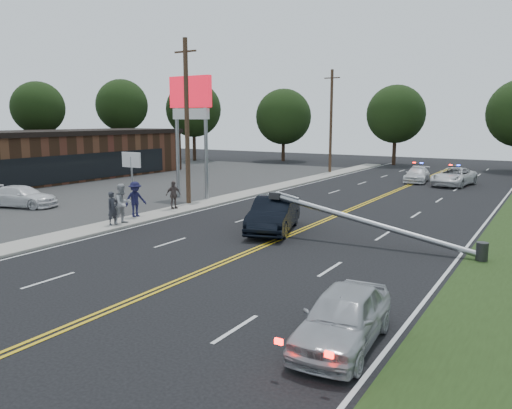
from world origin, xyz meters
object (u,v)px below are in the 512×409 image
Objects in this scene: crashed_sedan at (274,214)px; parked_car at (22,197)px; pylon_sign at (191,108)px; emergency_a at (454,177)px; emergency_b at (417,175)px; waiting_sedan at (343,317)px; bystander_a at (113,208)px; small_sign at (131,164)px; utility_pole_mid at (187,122)px; bystander_b at (123,204)px; bystander_c at (135,199)px; bystander_d at (173,195)px; fallen_streetlight at (380,225)px; utility_pole_far at (331,121)px.

parked_car is (-16.28, -2.17, -0.18)m from crashed_sedan.
pylon_sign is 1.55× the size of emergency_a.
pylon_sign is at bearing -126.89° from emergency_b.
bystander_a is at bearing 151.90° from waiting_sedan.
pylon_sign is at bearing -121.48° from emergency_a.
small_sign is 0.31× the size of utility_pole_mid.
waiting_sedan is at bearing -33.43° from small_sign.
emergency_b is at bearing -13.42° from bystander_b.
bystander_c is (5.24, -4.96, -1.27)m from small_sign.
pylon_sign is at bearing 123.02° from utility_pole_mid.
utility_pole_mid is at bearing -70.97° from parked_car.
small_sign is 1.92× the size of bystander_d.
bystander_d reaches higher than emergency_a.
emergency_b is 2.67× the size of bystander_d.
pylon_sign is 5.45m from small_sign.
bystander_d is (5.32, -2.02, -1.40)m from small_sign.
utility_pole_mid is at bearing 134.72° from waiting_sedan.
bystander_d is at bearing 13.72° from bystander_c.
utility_pole_mid is at bearing 163.36° from fallen_streetlight.
fallen_streetlight reaches higher than bystander_a.
emergency_a is 3.20× the size of bystander_d.
fallen_streetlight is (18.19, -4.00, -1.41)m from small_sign.
crashed_sedan is 2.65× the size of bystander_c.
utility_pole_mid is 22.00m from utility_pole_far.
bystander_a reaches higher than parked_car.
utility_pole_far reaches higher than small_sign.
waiting_sedan is 33.12m from emergency_b.
pylon_sign is at bearing 131.10° from crashed_sedan.
emergency_a is at bearing 91.40° from waiting_sedan.
emergency_a is 3.14m from emergency_b.
fallen_streetlight is at bearing -101.96° from parked_car.
bystander_b is 1.77m from bystander_c.
small_sign reaches higher than crashed_sedan.
bystander_a is 5.05m from bystander_d.
utility_pole_far is (0.00, 22.00, 0.00)m from utility_pole_mid.
waiting_sedan reaches higher than emergency_b.
emergency_b is at bearing -17.52° from utility_pole_far.
crashed_sedan is at bearing -65.59° from bystander_c.
utility_pole_mid reaches higher than crashed_sedan.
crashed_sedan is (9.47, -5.72, -5.18)m from pylon_sign.
pylon_sign reaches higher than emergency_b.
parked_car is at bearing 111.52° from bystander_c.
bystander_d is at bearing -88.75° from utility_pole_far.
bystander_a is (-12.41, -3.05, 0.02)m from fallen_streetlight.
utility_pole_mid is at bearing 137.75° from crashed_sedan.
pylon_sign is at bearing 133.06° from waiting_sedan.
emergency_b is 22.83m from bystander_d.
bystander_d is at bearing -75.43° from utility_pole_mid.
bystander_b is at bearing -168.12° from fallen_streetlight.
bystander_c is 1.16× the size of bystander_d.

